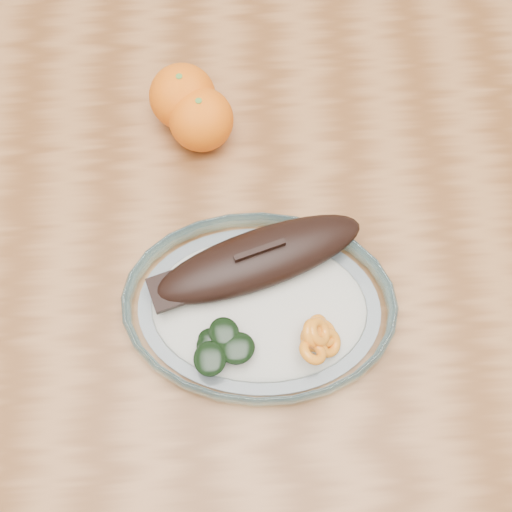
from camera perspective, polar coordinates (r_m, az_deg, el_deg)
The scene contains 5 objects.
ground at distance 1.51m, azimuth -3.11°, elevation -9.14°, with size 3.00×3.00×0.00m, color slate.
dining_table at distance 0.89m, azimuth -5.23°, elevation 0.31°, with size 1.20×0.80×0.75m.
plated_meal at distance 0.73m, azimuth 0.29°, elevation -4.20°, with size 0.61×0.61×0.08m.
orange_left at distance 0.84m, azimuth -6.54°, elevation 13.89°, with size 0.08×0.08×0.08m, color #F14504.
orange_right at distance 0.82m, azimuth -4.90°, elevation 11.99°, with size 0.08×0.08×0.08m, color #F14504.
Camera 1 is at (0.06, -0.34, 1.47)m, focal length 45.00 mm.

